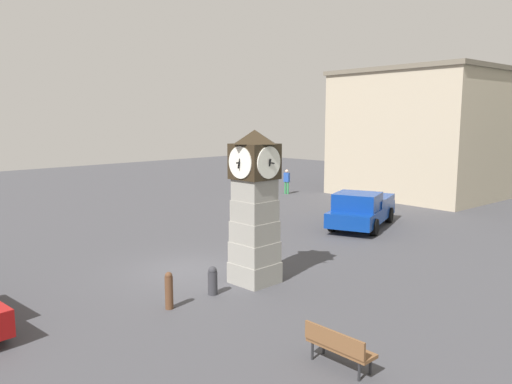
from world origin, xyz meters
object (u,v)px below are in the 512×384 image
at_px(bench, 338,345).
at_px(pedestrian_near_bench, 287,180).
at_px(clock_tower, 255,208).
at_px(bollard_near_tower, 213,280).
at_px(bollard_mid_row, 169,290).
at_px(pickup_truck, 362,209).

height_order(bench, pedestrian_near_bench, pedestrian_near_bench).
xyz_separation_m(clock_tower, pedestrian_near_bench, (-12.46, 15.56, -1.51)).
xyz_separation_m(bollard_near_tower, pedestrian_near_bench, (-12.36, 17.30, 0.57)).
bearing_deg(bollard_mid_row, clock_tower, 88.78).
distance_m(bench, pedestrian_near_bench, 25.58).
bearing_deg(bollard_mid_row, pickup_truck, 99.71).
height_order(bollard_near_tower, bench, bollard_near_tower).
bearing_deg(clock_tower, pedestrian_near_bench, 128.67).
relative_size(bollard_near_tower, bollard_mid_row, 0.83).
bearing_deg(pickup_truck, pedestrian_near_bench, 150.83).
distance_m(bollard_mid_row, pedestrian_near_bench, 22.63).
xyz_separation_m(pickup_truck, bench, (7.74, -12.68, -0.41)).
relative_size(clock_tower, pickup_truck, 0.85).
xyz_separation_m(bollard_mid_row, bench, (5.46, 0.61, -0.03)).
bearing_deg(pickup_truck, clock_tower, -76.68).
relative_size(bollard_mid_row, pedestrian_near_bench, 0.62).
height_order(bollard_near_tower, pedestrian_near_bench, pedestrian_near_bench).
bearing_deg(bollard_near_tower, clock_tower, 86.82).
distance_m(bollard_near_tower, bench, 5.58).
xyz_separation_m(clock_tower, bollard_near_tower, (-0.10, -1.73, -2.08)).
xyz_separation_m(bollard_near_tower, pickup_truck, (-2.25, 11.66, 0.48)).
bearing_deg(pedestrian_near_bench, bollard_near_tower, -54.45).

